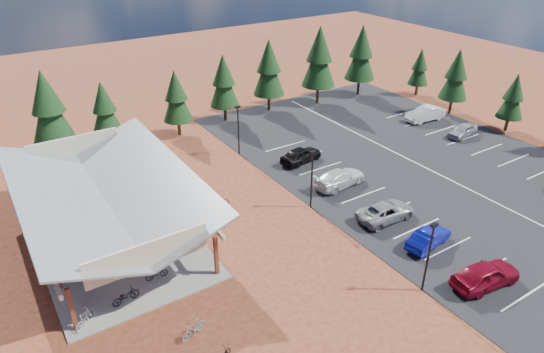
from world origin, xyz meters
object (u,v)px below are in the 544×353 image
object	(u,v)px
bike_pavilion	(104,191)
bike_0	(126,296)
trash_bin_0	(205,223)
bike_5	(138,244)
bike_3	(57,210)
car_0	(486,274)
car_4	(301,155)
bike_2	(65,234)
bike_9	(85,318)
bike_6	(134,210)
car_9	(425,114)
lamp_post_0	(429,253)
bike_13	(193,329)
lamp_post_1	(312,176)
car_3	(340,178)
car_8	(463,130)
bike_4	(156,273)
lamp_post_2	(238,127)
car_1	(429,238)
trash_bin_1	(196,216)
bike_1	(86,264)
car_2	(386,211)
bike_16	(219,202)
bike_7	(122,190)

from	to	relation	value
bike_pavilion	bike_0	bearing A→B (deg)	-100.46
trash_bin_0	bike_5	size ratio (longest dim) A/B	0.55
bike_3	car_0	xyz separation A→B (m)	(21.67, -23.62, 0.21)
trash_bin_0	car_4	distance (m)	13.90
bike_2	bike_9	world-z (taller)	bike_2
bike_6	car_9	distance (m)	35.47
bike_pavilion	bike_0	xyz separation A→B (m)	(-1.44, -7.80, -3.26)
bike_pavilion	lamp_post_0	world-z (taller)	lamp_post_0
bike_pavilion	bike_13	size ratio (longest dim) A/B	11.13
bike_2	lamp_post_1	bearing A→B (deg)	-127.37
bike_0	car_3	size ratio (longest dim) A/B	0.34
trash_bin_0	car_8	world-z (taller)	car_8
car_4	bike_4	bearing A→B (deg)	106.47
bike_2	car_9	bearing A→B (deg)	-105.81
bike_2	bike_6	bearing A→B (deg)	-103.38
bike_pavilion	car_9	bearing A→B (deg)	4.66
lamp_post_2	bike_3	world-z (taller)	lamp_post_2
bike_5	car_1	size ratio (longest dim) A/B	0.40
trash_bin_1	bike_5	world-z (taller)	bike_5
bike_1	trash_bin_0	bearing A→B (deg)	-82.59
bike_3	car_3	world-z (taller)	car_3
bike_2	bike_5	distance (m)	5.88
bike_4	car_0	world-z (taller)	car_0
lamp_post_1	car_3	size ratio (longest dim) A/B	0.99
trash_bin_0	car_2	bearing A→B (deg)	-27.90
lamp_post_1	bike_16	xyz separation A→B (m)	(-6.30, 4.21, -2.52)
trash_bin_1	car_0	xyz separation A→B (m)	(12.60, -17.11, 0.42)
car_0	car_3	bearing A→B (deg)	4.64
bike_13	car_4	bearing A→B (deg)	111.66
car_4	car_2	bearing A→B (deg)	168.94
bike_0	bike_4	world-z (taller)	bike_0
lamp_post_1	bike_0	distance (m)	16.85
car_8	bike_7	bearing A→B (deg)	-108.56
lamp_post_1	car_2	distance (m)	6.48
lamp_post_2	car_0	bearing A→B (deg)	-81.75
car_2	car_9	size ratio (longest dim) A/B	1.00
bike_9	car_2	xyz separation A→B (m)	(22.93, -1.37, 0.20)
lamp_post_0	bike_0	distance (m)	18.99
car_4	trash_bin_0	bearing A→B (deg)	102.38
car_9	bike_9	bearing A→B (deg)	-70.40
trash_bin_0	bike_2	world-z (taller)	bike_2
bike_1	bike_7	xyz separation A→B (m)	(5.23, 8.61, 0.00)
lamp_post_0	car_8	world-z (taller)	lamp_post_0
lamp_post_2	car_0	xyz separation A→B (m)	(3.75, -25.85, -2.11)
lamp_post_0	trash_bin_1	xyz separation A→B (m)	(-8.86, 15.26, -2.53)
trash_bin_1	car_8	world-z (taller)	car_8
car_8	bike_6	bearing A→B (deg)	-102.75
trash_bin_1	car_4	xyz separation A→B (m)	(13.05, 3.91, 0.35)
car_0	bike_16	bearing A→B (deg)	35.99
lamp_post_2	bike_6	bearing A→B (deg)	-157.24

